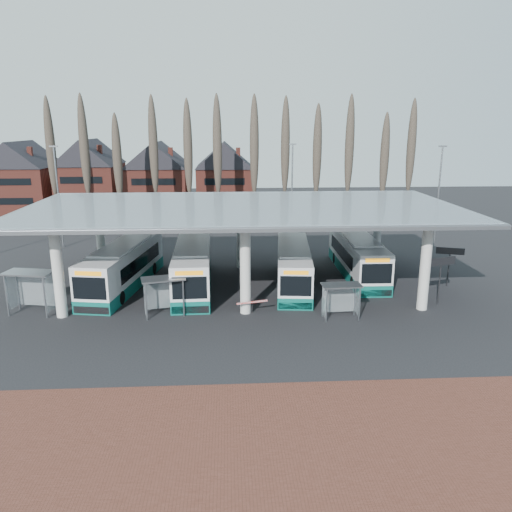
{
  "coord_description": "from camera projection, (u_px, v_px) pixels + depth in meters",
  "views": [
    {
      "loc": [
        -1.06,
        -28.72,
        12.17
      ],
      "look_at": [
        0.95,
        7.0,
        2.71
      ],
      "focal_mm": 35.0,
      "sensor_mm": 36.0,
      "label": 1
    }
  ],
  "objects": [
    {
      "name": "poplar_row",
      "position": [
        236.0,
        153.0,
        60.5
      ],
      "size": [
        45.1,
        1.1,
        14.5
      ],
      "color": "#473D33",
      "rests_on": "ground"
    },
    {
      "name": "barrier",
      "position": [
        252.0,
        303.0,
        32.75
      ],
      "size": [
        2.05,
        0.84,
        1.05
      ],
      "rotation": [
        0.0,
        0.0,
        0.27
      ],
      "color": "black",
      "rests_on": "ground"
    },
    {
      "name": "bus_2",
      "position": [
        293.0,
        266.0,
        38.78
      ],
      "size": [
        3.53,
        11.43,
        3.12
      ],
      "rotation": [
        0.0,
        0.0,
        -0.1
      ],
      "color": "silver",
      "rests_on": "ground"
    },
    {
      "name": "lamp_post_c",
      "position": [
        438.0,
        195.0,
        49.92
      ],
      "size": [
        0.8,
        0.16,
        10.17
      ],
      "color": "slate",
      "rests_on": "ground"
    },
    {
      "name": "bus_3",
      "position": [
        357.0,
        256.0,
        41.53
      ],
      "size": [
        2.74,
        11.88,
        3.29
      ],
      "rotation": [
        0.0,
        0.0,
        -0.02
      ],
      "color": "silver",
      "rests_on": "ground"
    },
    {
      "name": "shelter_1",
      "position": [
        163.0,
        288.0,
        32.49
      ],
      "size": [
        3.01,
        1.98,
        2.57
      ],
      "rotation": [
        0.0,
        0.0,
        0.23
      ],
      "color": "gray",
      "rests_on": "ground"
    },
    {
      "name": "lamp_post_b",
      "position": [
        292.0,
        188.0,
        54.95
      ],
      "size": [
        0.8,
        0.16,
        10.17
      ],
      "color": "slate",
      "rests_on": "ground"
    },
    {
      "name": "station_canopy",
      "position": [
        242.0,
        214.0,
        37.16
      ],
      "size": [
        32.0,
        16.0,
        6.34
      ],
      "color": "silver",
      "rests_on": "ground"
    },
    {
      "name": "bus_0",
      "position": [
        124.0,
        267.0,
        38.29
      ],
      "size": [
        4.55,
        12.38,
        3.37
      ],
      "rotation": [
        0.0,
        0.0,
        -0.16
      ],
      "color": "silver",
      "rests_on": "ground"
    },
    {
      "name": "townhouse_row",
      "position": [
        124.0,
        170.0,
        70.98
      ],
      "size": [
        36.8,
        10.3,
        12.25
      ],
      "color": "maroon",
      "rests_on": "ground"
    },
    {
      "name": "bus_1",
      "position": [
        193.0,
        266.0,
        38.39
      ],
      "size": [
        2.95,
        12.23,
        3.38
      ],
      "rotation": [
        0.0,
        0.0,
        0.03
      ],
      "color": "silver",
      "rests_on": "ground"
    },
    {
      "name": "ground",
      "position": [
        247.0,
        327.0,
        30.89
      ],
      "size": [
        140.0,
        140.0,
        0.0
      ],
      "primitive_type": "plane",
      "color": "black",
      "rests_on": "ground"
    },
    {
      "name": "shelter_0",
      "position": [
        31.0,
        283.0,
        32.76
      ],
      "size": [
        3.35,
        2.12,
        2.89
      ],
      "rotation": [
        0.0,
        0.0,
        -0.19
      ],
      "color": "gray",
      "rests_on": "ground"
    },
    {
      "name": "shelter_2",
      "position": [
        341.0,
        293.0,
        31.98
      ],
      "size": [
        2.55,
        1.38,
        2.31
      ],
      "rotation": [
        0.0,
        0.0,
        0.05
      ],
      "color": "gray",
      "rests_on": "ground"
    },
    {
      "name": "info_sign_0",
      "position": [
        441.0,
        265.0,
        34.07
      ],
      "size": [
        2.2,
        0.83,
        3.39
      ],
      "rotation": [
        0.0,
        0.0,
        0.32
      ],
      "color": "black",
      "rests_on": "ground"
    },
    {
      "name": "brick_strip",
      "position": [
        259.0,
        449.0,
        19.3
      ],
      "size": [
        70.0,
        10.0,
        0.03
      ],
      "primitive_type": "cube",
      "color": "brown",
      "rests_on": "ground"
    },
    {
      "name": "info_sign_1",
      "position": [
        450.0,
        254.0,
        38.13
      ],
      "size": [
        2.0,
        0.74,
        3.07
      ],
      "rotation": [
        0.0,
        0.0,
        -0.31
      ],
      "color": "black",
      "rests_on": "ground"
    },
    {
      "name": "lamp_post_a",
      "position": [
        58.0,
        195.0,
        49.78
      ],
      "size": [
        0.8,
        0.16,
        10.17
      ],
      "color": "slate",
      "rests_on": "ground"
    }
  ]
}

